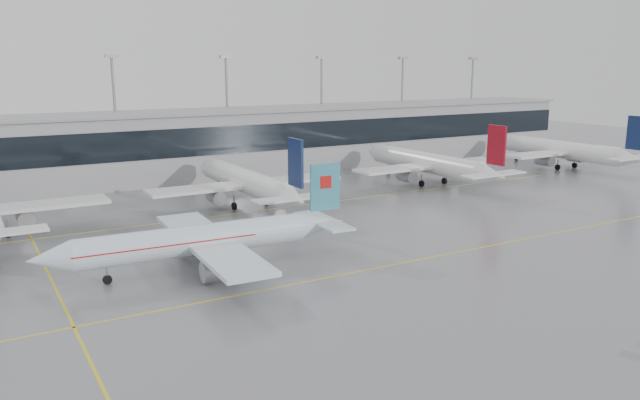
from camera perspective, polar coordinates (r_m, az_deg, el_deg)
ground at (r=65.71m, az=5.31°, el=-6.19°), size 320.00×320.00×0.00m
taxi_line_main at (r=65.71m, az=5.31°, el=-6.19°), size 120.00×0.25×0.01m
taxi_line_north at (r=90.85m, az=-5.72°, el=-1.00°), size 120.00×0.25×0.01m
taxi_line_cross at (r=69.08m, az=-23.54°, el=-6.26°), size 0.25×60.00×0.01m
terminal at (r=119.26m, az=-12.23°, el=4.88°), size 180.00×15.00×12.00m
terminal_glass at (r=111.97m, az=-11.05°, el=5.24°), size 180.00×0.20×5.00m
terminal_roof at (r=118.65m, az=-12.36°, el=7.85°), size 182.00×16.00×0.40m
light_masts at (r=124.29m, az=-13.26°, el=8.52°), size 156.40×1.00×22.60m
air_canada_jet at (r=65.23m, az=-10.23°, el=-3.58°), size 33.28×25.74×10.09m
parked_jet_c at (r=93.39m, az=-6.72°, el=1.67°), size 29.64×36.96×11.72m
parked_jet_d at (r=111.80m, az=9.97°, el=3.31°), size 29.64×36.96×11.72m
parked_jet_e at (r=136.84m, az=21.30°, el=4.27°), size 29.64×36.96×11.72m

